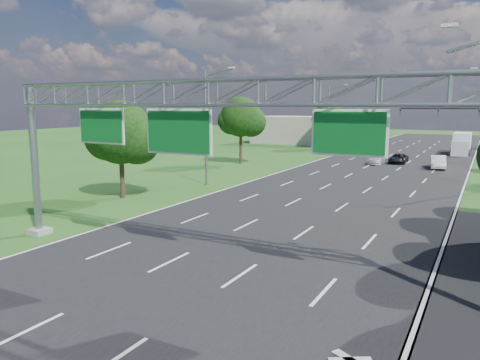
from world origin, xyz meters
The scene contains 16 objects.
ground centered at (0.00, 30.00, 0.00)m, with size 220.00×220.00×0.00m, color #234815.
road centered at (0.00, 30.00, 0.00)m, with size 18.00×180.00×0.02m, color black.
road_flare centered at (10.20, 14.00, 0.00)m, with size 3.00×30.00×0.02m, color black.
sign_gantry centered at (0.33, 12.00, 6.89)m, with size 23.50×1.00×9.56m.
traffic_signal centered at (7.48, 65.00, 5.17)m, with size 12.21×0.24×7.00m.
streetlight_l_near centered at (-11.30, 30.00, 5.58)m, with size 2.97×0.22×10.16m.
streetlight_l_far centered at (-11.30, 65.00, 5.58)m, with size 2.97×0.22×10.16m.
tree_verge_la centered at (-13.92, 22.04, 4.76)m, with size 5.76×4.80×7.40m.
tree_verge_lb centered at (-15.92, 45.04, 5.41)m, with size 5.76×4.80×8.06m.
tree_verge_lc centered at (-12.92, 70.04, 4.98)m, with size 5.76×4.80×7.62m.
building_left centered at (-22.00, 78.00, 2.50)m, with size 14.00×10.00×5.00m, color #A49A89.
car_queue_a centered at (-1.42, 52.40, 0.58)m, with size 1.63×4.00×1.16m, color #B9B9B9.
car_queue_b centered at (0.81, 54.51, 0.58)m, with size 1.91×4.15×1.15m, color black.
car_queue_c centered at (-7.83, 64.17, 0.67)m, with size 1.58×3.93×1.34m, color black.
car_queue_d centered at (5.57, 51.61, 0.73)m, with size 1.53×4.40×1.45m, color silver.
box_truck centered at (6.93, 70.60, 1.46)m, with size 2.46×8.02×3.04m.
Camera 1 is at (10.50, -4.79, 6.97)m, focal length 35.00 mm.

